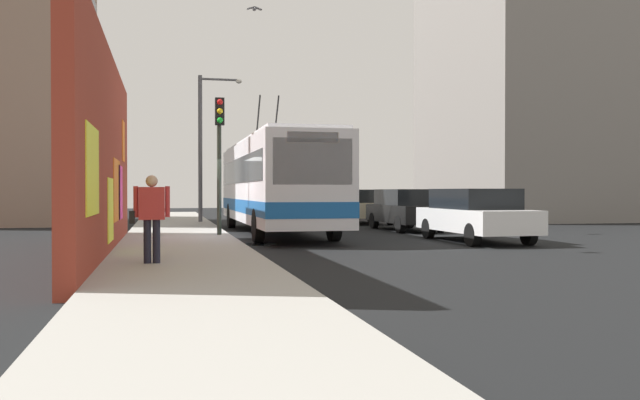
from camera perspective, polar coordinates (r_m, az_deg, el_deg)
ground_plane at (r=20.68m, az=-7.52°, el=-3.43°), size 80.00×80.00×0.00m
sidewalk_slab at (r=20.58m, az=-11.96°, el=-3.25°), size 48.00×3.20×0.15m
graffiti_wall at (r=16.20m, az=-17.85°, el=3.67°), size 13.20×0.32×4.70m
building_far_left at (r=35.00m, az=-25.23°, el=10.68°), size 8.61×7.39×15.16m
building_far_right at (r=38.77m, az=16.92°, el=12.09°), size 11.23×8.27×18.29m
city_bus at (r=23.73m, az=-3.88°, el=1.55°), size 12.51×2.57×5.09m
parked_car_white at (r=20.43m, az=13.07°, el=-1.14°), size 4.72×1.92×1.58m
parked_car_black at (r=25.87m, az=7.26°, el=-0.74°), size 4.69×1.74×1.58m
parked_car_champagne at (r=31.15m, az=3.68°, el=-0.48°), size 4.44×1.87×1.58m
parked_car_red at (r=36.25m, az=1.25°, el=-0.31°), size 4.54×1.75×1.58m
pedestrian_near_wall at (r=12.96m, az=-14.20°, el=-0.98°), size 0.22×0.74×1.66m
traffic_light at (r=20.99m, az=-8.58°, el=4.87°), size 0.49×0.28×4.27m
street_lamp at (r=30.26m, az=-9.75°, el=5.30°), size 0.44×1.95×6.50m
curbside_puddle at (r=19.00m, az=-5.18°, el=-3.79°), size 1.02×1.02×0.00m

